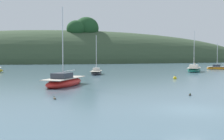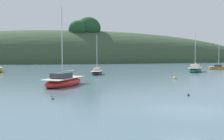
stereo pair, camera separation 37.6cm
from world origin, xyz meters
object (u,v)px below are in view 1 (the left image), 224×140
(sailboat_yellow_far, at_px, (96,72))
(sailboat_red_portside, at_px, (194,70))
(mooring_buoy_outer, at_px, (175,78))
(sailboat_blue_center, at_px, (64,82))
(sailboat_black_sloop, at_px, (218,68))
(duck_lead, at_px, (190,95))
(duck_lone_left, at_px, (55,98))

(sailboat_yellow_far, height_order, sailboat_red_portside, sailboat_red_portside)
(sailboat_red_portside, distance_m, mooring_buoy_outer, 16.14)
(sailboat_blue_center, xyz_separation_m, sailboat_black_sloop, (32.99, 23.80, -0.10))
(sailboat_red_portside, height_order, sailboat_black_sloop, sailboat_red_portside)
(sailboat_yellow_far, bearing_deg, duck_lead, -82.60)
(sailboat_blue_center, height_order, sailboat_red_portside, sailboat_blue_center)
(sailboat_black_sloop, relative_size, duck_lone_left, 13.23)
(sailboat_yellow_far, distance_m, sailboat_blue_center, 16.32)
(sailboat_blue_center, xyz_separation_m, duck_lone_left, (-1.24, -8.61, -0.35))
(sailboat_red_portside, distance_m, duck_lead, 30.59)
(duck_lead, distance_m, duck_lone_left, 10.34)
(duck_lead, relative_size, duck_lone_left, 0.97)
(sailboat_black_sloop, xyz_separation_m, duck_lead, (-23.91, -32.87, -0.25))
(sailboat_yellow_far, bearing_deg, sailboat_black_sloop, 17.63)
(sailboat_black_sloop, bearing_deg, mooring_buoy_outer, -134.37)
(sailboat_yellow_far, xyz_separation_m, mooring_buoy_outer, (8.40, -10.48, -0.19))
(sailboat_blue_center, xyz_separation_m, mooring_buoy_outer, (14.34, 4.72, -0.28))
(sailboat_yellow_far, xyz_separation_m, duck_lead, (3.15, -24.27, -0.25))
(sailboat_blue_center, height_order, duck_lone_left, sailboat_blue_center)
(mooring_buoy_outer, bearing_deg, sailboat_black_sloop, 45.63)
(mooring_buoy_outer, bearing_deg, duck_lead, -110.82)
(mooring_buoy_outer, height_order, duck_lead, mooring_buoy_outer)
(sailboat_blue_center, height_order, mooring_buoy_outer, sailboat_blue_center)
(sailboat_blue_center, distance_m, duck_lone_left, 8.70)
(sailboat_red_portside, bearing_deg, sailboat_black_sloop, 34.98)
(sailboat_red_portside, bearing_deg, sailboat_blue_center, -143.90)
(sailboat_blue_center, distance_m, duck_lead, 12.85)
(mooring_buoy_outer, xyz_separation_m, duck_lone_left, (-15.58, -13.33, -0.07))
(sailboat_red_portside, xyz_separation_m, duck_lead, (-15.01, -26.65, -0.34))
(sailboat_yellow_far, relative_size, duck_lone_left, 14.95)
(mooring_buoy_outer, distance_m, duck_lone_left, 20.51)
(duck_lead, bearing_deg, sailboat_yellow_far, 97.40)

